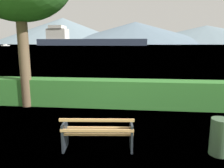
# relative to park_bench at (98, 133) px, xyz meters

# --- Properties ---
(ground_plane) EXTENTS (1400.00, 1400.00, 0.00)m
(ground_plane) POSITION_rel_park_bench_xyz_m (-0.01, 0.06, -0.42)
(ground_plane) COLOR #567A38
(water_surface) EXTENTS (620.00, 620.00, 0.00)m
(water_surface) POSITION_rel_park_bench_xyz_m (-0.01, 308.52, -0.42)
(water_surface) COLOR #7A99A8
(water_surface) RESTS_ON ground_plane
(park_bench) EXTENTS (1.71, 0.72, 0.87)m
(park_bench) POSITION_rel_park_bench_xyz_m (0.00, 0.00, 0.00)
(park_bench) COLOR tan
(park_bench) RESTS_ON ground_plane
(hedge_row) EXTENTS (13.26, 0.83, 1.08)m
(hedge_row) POSITION_rel_park_bench_xyz_m (-0.01, 3.64, 0.11)
(hedge_row) COLOR #2D6B28
(hedge_row) RESTS_ON ground_plane
(trash_bin) EXTENTS (0.44, 0.44, 0.85)m
(trash_bin) POSITION_rel_park_bench_xyz_m (2.79, 0.08, 0.00)
(trash_bin) COLOR #385138
(trash_bin) RESTS_ON ground_plane
(cargo_ship_large) EXTENTS (114.17, 21.38, 20.50)m
(cargo_ship_large) POSITION_rel_park_bench_xyz_m (-53.09, 218.57, 5.31)
(cargo_ship_large) COLOR #2D384C
(cargo_ship_large) RESTS_ON water_surface
(fishing_boat_near) EXTENTS (4.33, 8.31, 1.34)m
(fishing_boat_near) POSITION_rel_park_bench_xyz_m (-117.66, 184.35, 0.06)
(fishing_boat_near) COLOR silver
(fishing_boat_near) RESTS_ON water_surface
(distant_hills) EXTENTS (778.96, 453.90, 69.22)m
(distant_hills) POSITION_rel_park_bench_xyz_m (-8.38, 580.37, 28.46)
(distant_hills) COLOR slate
(distant_hills) RESTS_ON ground_plane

